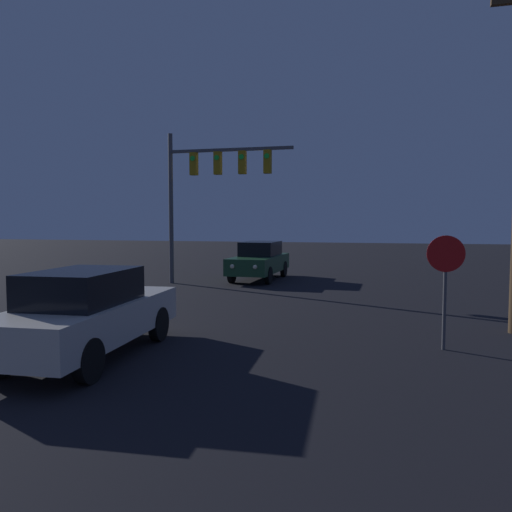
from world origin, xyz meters
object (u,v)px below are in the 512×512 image
Objects in this scene: car_far at (259,260)px; traffic_signal_mast at (209,178)px; stop_sign at (445,270)px; car_near at (88,313)px.

traffic_signal_mast is at bearing 54.83° from car_far.
traffic_signal_mast is at bearing 132.64° from stop_sign.
traffic_signal_mast reaches higher than stop_sign.
car_far is at bearing 53.32° from traffic_signal_mast.
car_far is at bearing 120.66° from stop_sign.
stop_sign reaches higher than car_far.
stop_sign is at bearing 122.16° from car_far.
car_far is 0.78× the size of traffic_signal_mast.
car_near and car_far have the same top height.
car_near is 11.46m from traffic_signal_mast.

